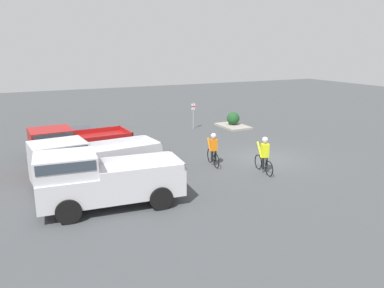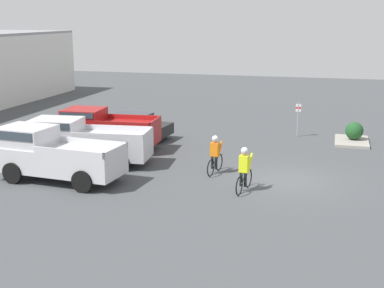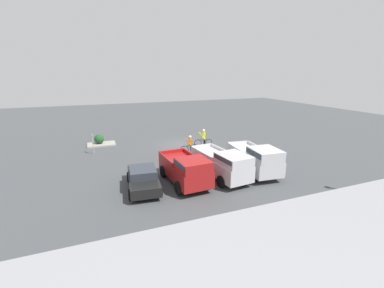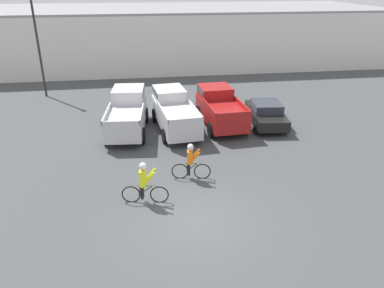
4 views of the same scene
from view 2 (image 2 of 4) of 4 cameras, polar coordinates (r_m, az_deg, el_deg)
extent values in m
plane|color=#424447|center=(23.06, 10.01, -3.82)|extent=(80.00, 80.00, 0.00)
cube|color=silver|center=(23.04, -13.90, -1.66)|extent=(2.48, 5.53, 1.03)
cube|color=silver|center=(23.76, -17.24, 0.85)|extent=(2.02, 2.31, 0.80)
cube|color=#333D47|center=(23.72, -17.27, 1.27)|extent=(2.07, 2.14, 0.35)
cube|color=silver|center=(21.53, -13.04, -0.91)|extent=(0.37, 3.22, 0.25)
cube|color=silver|center=(23.10, -10.45, 0.19)|extent=(0.37, 3.22, 0.25)
cube|color=silver|center=(21.53, -8.14, -0.69)|extent=(2.00, 0.26, 0.25)
cylinder|color=black|center=(23.37, -18.59, -2.96)|extent=(0.30, 0.91, 0.90)
cylinder|color=black|center=(24.88, -15.73, -1.77)|extent=(0.30, 0.91, 0.90)
cylinder|color=black|center=(21.48, -11.62, -3.94)|extent=(0.30, 0.91, 0.90)
cylinder|color=black|center=(23.12, -9.02, -2.58)|extent=(0.30, 0.91, 0.90)
cube|color=silver|center=(25.41, -10.72, -0.12)|extent=(2.47, 5.71, 1.08)
cube|color=silver|center=(25.84, -14.28, 1.91)|extent=(1.99, 2.38, 0.67)
cube|color=#333D47|center=(25.81, -14.30, 2.23)|extent=(2.03, 2.21, 0.29)
cube|color=silver|center=(24.05, -9.06, 0.81)|extent=(0.41, 3.32, 0.25)
cube|color=silver|center=(25.77, -7.77, 1.70)|extent=(0.41, 3.32, 0.25)
cube|color=silver|center=(24.46, -4.76, 1.15)|extent=(1.93, 0.27, 0.25)
cylinder|color=black|center=(25.31, -15.08, -1.57)|extent=(0.30, 0.83, 0.82)
cylinder|color=black|center=(27.02, -13.41, -0.53)|extent=(0.30, 0.83, 0.82)
cylinder|color=black|center=(24.11, -7.61, -1.96)|extent=(0.30, 0.83, 0.82)
cylinder|color=black|center=(25.90, -6.37, -0.84)|extent=(0.30, 0.83, 0.82)
cube|color=maroon|center=(27.96, -8.62, 1.25)|extent=(2.35, 4.96, 1.06)
cube|color=maroon|center=(28.33, -11.44, 3.06)|extent=(2.01, 2.05, 0.66)
cube|color=#333D47|center=(28.31, -11.46, 3.34)|extent=(2.06, 1.90, 0.29)
cube|color=maroon|center=(26.60, -7.44, 2.10)|extent=(0.26, 2.90, 0.25)
cube|color=maroon|center=(28.44, -6.14, 2.87)|extent=(0.26, 2.90, 0.25)
cube|color=maroon|center=(27.11, -3.93, 2.39)|extent=(2.06, 0.21, 0.25)
cylinder|color=black|center=(27.70, -12.23, -0.06)|extent=(0.27, 0.89, 0.88)
cylinder|color=black|center=(29.54, -10.63, 0.86)|extent=(0.27, 0.89, 0.88)
cylinder|color=black|center=(26.64, -6.31, -0.37)|extent=(0.27, 0.89, 0.88)
cylinder|color=black|center=(28.55, -5.04, 0.60)|extent=(0.27, 0.89, 0.88)
cube|color=black|center=(30.52, -6.34, 1.72)|extent=(2.25, 4.49, 0.62)
cube|color=#2D333D|center=(30.41, -6.37, 2.76)|extent=(1.83, 2.10, 0.51)
cylinder|color=black|center=(30.45, -9.44, 1.09)|extent=(0.25, 0.69, 0.68)
cylinder|color=black|center=(32.01, -7.80, 1.75)|extent=(0.25, 0.69, 0.68)
cylinder|color=black|center=(29.17, -4.72, 0.69)|extent=(0.25, 0.69, 0.68)
cylinder|color=black|center=(30.79, -3.26, 1.39)|extent=(0.25, 0.69, 0.68)
torus|color=black|center=(24.13, 2.92, -1.97)|extent=(0.76, 0.17, 0.76)
torus|color=black|center=(23.23, 2.01, -2.57)|extent=(0.76, 0.17, 0.76)
cylinder|color=#2D5133|center=(23.63, 2.48, -1.83)|extent=(0.52, 0.12, 0.40)
cylinder|color=#2D5133|center=(23.58, 2.48, -1.32)|extent=(0.55, 0.12, 0.04)
cylinder|color=#2D5133|center=(23.47, 2.32, -1.93)|extent=(0.04, 0.04, 0.37)
cylinder|color=#2D5133|center=(23.91, 2.82, -1.05)|extent=(0.10, 0.46, 0.02)
cylinder|color=black|center=(23.59, 2.18, -1.97)|extent=(0.14, 0.14, 0.57)
cylinder|color=black|center=(23.52, 2.59, -2.02)|extent=(0.14, 0.14, 0.57)
cube|color=orange|center=(23.45, 2.44, -0.59)|extent=(0.29, 0.39, 0.60)
cylinder|color=orange|center=(23.69, 2.24, -0.44)|extent=(0.51, 0.17, 0.65)
cylinder|color=orange|center=(23.57, 3.01, -0.52)|extent=(0.51, 0.17, 0.65)
sphere|color=tan|center=(23.37, 2.48, 0.43)|extent=(0.25, 0.25, 0.25)
sphere|color=silver|center=(23.36, 2.48, 0.58)|extent=(0.28, 0.28, 0.28)
torus|color=black|center=(21.91, 6.05, -3.64)|extent=(0.76, 0.17, 0.76)
torus|color=black|center=(20.88, 5.06, -4.49)|extent=(0.76, 0.17, 0.76)
cylinder|color=#2D5133|center=(21.34, 5.58, -3.58)|extent=(0.59, 0.13, 0.40)
cylinder|color=#2D5133|center=(21.27, 5.59, -3.03)|extent=(0.62, 0.14, 0.04)
cylinder|color=#2D5133|center=(21.16, 5.40, -3.72)|extent=(0.04, 0.04, 0.37)
cylinder|color=#2D5133|center=(21.66, 5.96, -2.66)|extent=(0.10, 0.46, 0.02)
cylinder|color=black|center=(21.27, 5.25, -3.75)|extent=(0.14, 0.14, 0.57)
cylinder|color=black|center=(21.22, 5.71, -3.81)|extent=(0.14, 0.14, 0.57)
cube|color=yellow|center=(21.12, 5.56, -2.13)|extent=(0.29, 0.39, 0.68)
cylinder|color=yellow|center=(21.38, 5.33, -1.92)|extent=(0.56, 0.18, 0.72)
cylinder|color=yellow|center=(21.28, 6.20, -2.02)|extent=(0.56, 0.18, 0.72)
sphere|color=tan|center=(21.03, 5.62, -0.89)|extent=(0.26, 0.26, 0.26)
sphere|color=silver|center=(21.01, 5.62, -0.72)|extent=(0.28, 0.28, 0.28)
cylinder|color=#9E9EA3|center=(31.28, 11.23, 2.58)|extent=(0.06, 0.06, 2.00)
cube|color=white|center=(31.16, 11.29, 3.80)|extent=(0.02, 0.30, 0.45)
cube|color=red|center=(31.16, 11.29, 3.80)|extent=(0.03, 0.30, 0.10)
cube|color=gray|center=(30.64, 16.66, 0.27)|extent=(2.78, 1.79, 0.15)
sphere|color=#1E4C23|center=(30.71, 16.93, 1.36)|extent=(0.98, 0.98, 0.98)
camera|label=1|loc=(15.29, -52.17, 5.31)|focal=35.00mm
camera|label=3|loc=(40.37, -26.65, 12.91)|focal=24.00mm
camera|label=4|loc=(22.34, 42.38, 14.13)|focal=35.00mm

